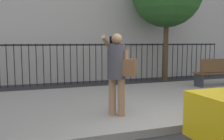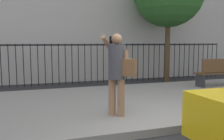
% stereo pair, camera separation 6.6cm
% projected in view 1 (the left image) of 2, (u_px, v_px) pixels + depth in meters
% --- Properties ---
extents(ground_plane, '(60.00, 60.00, 0.00)m').
position_uv_depth(ground_plane, '(175.00, 134.00, 4.53)').
color(ground_plane, '#28282B').
extents(sidewalk, '(28.00, 4.40, 0.15)m').
position_uv_depth(sidewalk, '(128.00, 102.00, 6.59)').
color(sidewalk, gray).
rests_on(sidewalk, ground).
extents(iron_fence, '(12.03, 0.04, 1.60)m').
position_uv_depth(iron_fence, '(93.00, 58.00, 9.95)').
color(iron_fence, black).
rests_on(iron_fence, ground).
extents(pedestrian_on_phone, '(0.70, 0.67, 1.68)m').
position_uv_depth(pedestrian_on_phone, '(118.00, 69.00, 5.04)').
color(pedestrian_on_phone, '#936B4C').
rests_on(pedestrian_on_phone, sidewalk).
extents(street_bench, '(1.60, 0.45, 0.95)m').
position_uv_depth(street_bench, '(217.00, 71.00, 8.57)').
color(street_bench, brown).
rests_on(street_bench, sidewalk).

